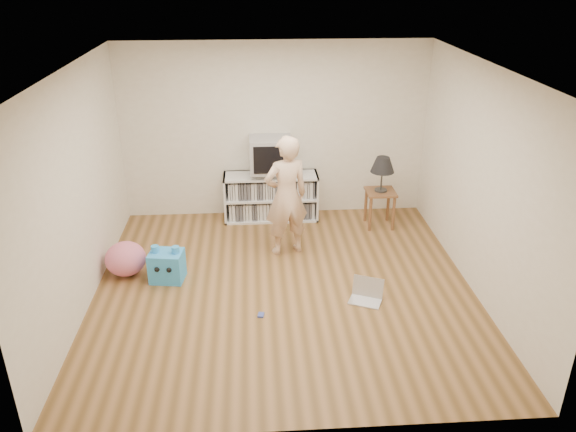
{
  "coord_description": "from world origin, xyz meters",
  "views": [
    {
      "loc": [
        -0.34,
        -5.77,
        3.62
      ],
      "look_at": [
        0.07,
        0.4,
        0.77
      ],
      "focal_mm": 35.0,
      "sensor_mm": 36.0,
      "label": 1
    }
  ],
  "objects_px": {
    "dvd_deck": "(271,173)",
    "plush_pink": "(126,259)",
    "side_table": "(380,199)",
    "table_lamp": "(383,165)",
    "person": "(286,196)",
    "media_unit": "(271,196)",
    "plush_blue": "(167,266)",
    "laptop": "(367,294)",
    "crt_tv": "(270,154)"
  },
  "relations": [
    {
      "from": "laptop",
      "to": "dvd_deck",
      "type": "bearing_deg",
      "value": 137.44
    },
    {
      "from": "plush_blue",
      "to": "plush_pink",
      "type": "bearing_deg",
      "value": 169.77
    },
    {
      "from": "dvd_deck",
      "to": "crt_tv",
      "type": "height_order",
      "value": "crt_tv"
    },
    {
      "from": "side_table",
      "to": "table_lamp",
      "type": "xyz_separation_m",
      "value": [
        -0.0,
        0.0,
        0.53
      ]
    },
    {
      "from": "media_unit",
      "to": "plush_blue",
      "type": "relative_size",
      "value": 3.03
    },
    {
      "from": "crt_tv",
      "to": "side_table",
      "type": "bearing_deg",
      "value": -13.07
    },
    {
      "from": "laptop",
      "to": "plush_blue",
      "type": "bearing_deg",
      "value": -170.38
    },
    {
      "from": "media_unit",
      "to": "crt_tv",
      "type": "height_order",
      "value": "crt_tv"
    },
    {
      "from": "crt_tv",
      "to": "laptop",
      "type": "height_order",
      "value": "crt_tv"
    },
    {
      "from": "crt_tv",
      "to": "table_lamp",
      "type": "distance_m",
      "value": 1.62
    },
    {
      "from": "media_unit",
      "to": "plush_pink",
      "type": "bearing_deg",
      "value": -140.1
    },
    {
      "from": "laptop",
      "to": "plush_blue",
      "type": "distance_m",
      "value": 2.44
    },
    {
      "from": "crt_tv",
      "to": "laptop",
      "type": "distance_m",
      "value": 2.71
    },
    {
      "from": "person",
      "to": "dvd_deck",
      "type": "bearing_deg",
      "value": -99.56
    },
    {
      "from": "dvd_deck",
      "to": "media_unit",
      "type": "bearing_deg",
      "value": 90.0
    },
    {
      "from": "laptop",
      "to": "media_unit",
      "type": "bearing_deg",
      "value": 137.3
    },
    {
      "from": "side_table",
      "to": "person",
      "type": "relative_size",
      "value": 0.34
    },
    {
      "from": "crt_tv",
      "to": "side_table",
      "type": "distance_m",
      "value": 1.73
    },
    {
      "from": "plush_blue",
      "to": "plush_pink",
      "type": "distance_m",
      "value": 0.56
    },
    {
      "from": "person",
      "to": "media_unit",
      "type": "bearing_deg",
      "value": -99.67
    },
    {
      "from": "side_table",
      "to": "plush_blue",
      "type": "relative_size",
      "value": 1.19
    },
    {
      "from": "side_table",
      "to": "crt_tv",
      "type": "bearing_deg",
      "value": 166.93
    },
    {
      "from": "dvd_deck",
      "to": "laptop",
      "type": "xyz_separation_m",
      "value": [
        1.02,
        -2.33,
        -0.67
      ]
    },
    {
      "from": "table_lamp",
      "to": "laptop",
      "type": "bearing_deg",
      "value": -106.03
    },
    {
      "from": "media_unit",
      "to": "dvd_deck",
      "type": "distance_m",
      "value": 0.39
    },
    {
      "from": "crt_tv",
      "to": "side_table",
      "type": "xyz_separation_m",
      "value": [
        1.58,
        -0.37,
        -0.6
      ]
    },
    {
      "from": "media_unit",
      "to": "dvd_deck",
      "type": "bearing_deg",
      "value": -90.0
    },
    {
      "from": "crt_tv",
      "to": "plush_blue",
      "type": "bearing_deg",
      "value": -127.95
    },
    {
      "from": "media_unit",
      "to": "plush_blue",
      "type": "xyz_separation_m",
      "value": [
        -1.35,
        -1.74,
        -0.15
      ]
    },
    {
      "from": "dvd_deck",
      "to": "person",
      "type": "height_order",
      "value": "person"
    },
    {
      "from": "media_unit",
      "to": "plush_pink",
      "type": "relative_size",
      "value": 2.79
    },
    {
      "from": "dvd_deck",
      "to": "plush_blue",
      "type": "bearing_deg",
      "value": -127.9
    },
    {
      "from": "table_lamp",
      "to": "plush_blue",
      "type": "height_order",
      "value": "table_lamp"
    },
    {
      "from": "plush_pink",
      "to": "laptop",
      "type": "bearing_deg",
      "value": -15.03
    },
    {
      "from": "crt_tv",
      "to": "plush_blue",
      "type": "distance_m",
      "value": 2.34
    },
    {
      "from": "media_unit",
      "to": "side_table",
      "type": "xyz_separation_m",
      "value": [
        1.58,
        -0.39,
        0.07
      ]
    },
    {
      "from": "media_unit",
      "to": "dvd_deck",
      "type": "xyz_separation_m",
      "value": [
        0.0,
        -0.02,
        0.39
      ]
    },
    {
      "from": "plush_blue",
      "to": "plush_pink",
      "type": "xyz_separation_m",
      "value": [
        -0.53,
        0.18,
        0.02
      ]
    },
    {
      "from": "crt_tv",
      "to": "plush_pink",
      "type": "height_order",
      "value": "crt_tv"
    },
    {
      "from": "media_unit",
      "to": "table_lamp",
      "type": "xyz_separation_m",
      "value": [
        1.58,
        -0.39,
        0.59
      ]
    },
    {
      "from": "person",
      "to": "plush_pink",
      "type": "relative_size",
      "value": 3.25
    },
    {
      "from": "side_table",
      "to": "table_lamp",
      "type": "bearing_deg",
      "value": 180.0
    },
    {
      "from": "media_unit",
      "to": "laptop",
      "type": "relative_size",
      "value": 3.15
    },
    {
      "from": "media_unit",
      "to": "laptop",
      "type": "xyz_separation_m",
      "value": [
        1.02,
        -2.34,
        -0.28
      ]
    },
    {
      "from": "media_unit",
      "to": "plush_blue",
      "type": "distance_m",
      "value": 2.21
    },
    {
      "from": "dvd_deck",
      "to": "table_lamp",
      "type": "distance_m",
      "value": 1.63
    },
    {
      "from": "table_lamp",
      "to": "person",
      "type": "relative_size",
      "value": 0.32
    },
    {
      "from": "crt_tv",
      "to": "plush_pink",
      "type": "bearing_deg",
      "value": -140.44
    },
    {
      "from": "dvd_deck",
      "to": "plush_pink",
      "type": "height_order",
      "value": "dvd_deck"
    },
    {
      "from": "person",
      "to": "plush_pink",
      "type": "distance_m",
      "value": 2.17
    }
  ]
}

